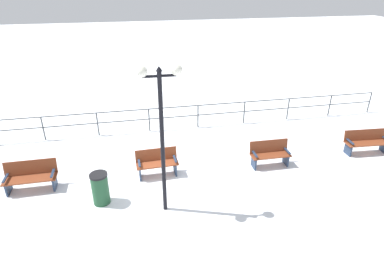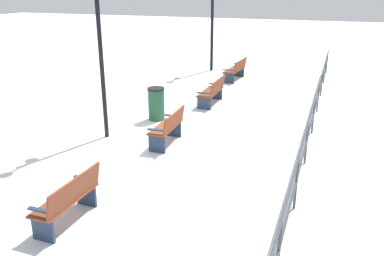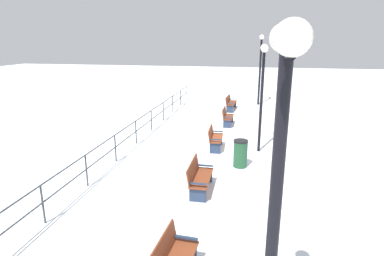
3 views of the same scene
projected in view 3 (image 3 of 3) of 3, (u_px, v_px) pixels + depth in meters
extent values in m
plane|color=white|center=(219.00, 149.00, 13.31)|extent=(80.00, 80.00, 0.00)
cube|color=brown|center=(161.00, 253.00, 5.80)|extent=(0.21, 1.64, 0.43)
cube|color=#23334C|center=(186.00, 252.00, 6.53)|extent=(0.47, 0.08, 0.44)
cube|color=#23334C|center=(186.00, 238.00, 6.43)|extent=(0.47, 0.10, 0.04)
cube|color=brown|center=(202.00, 178.00, 9.52)|extent=(0.53, 1.55, 0.04)
cube|color=brown|center=(193.00, 169.00, 9.50)|extent=(0.12, 1.54, 0.46)
cube|color=#23334C|center=(198.00, 195.00, 8.94)|extent=(0.47, 0.05, 0.43)
cube|color=#23334C|center=(205.00, 175.00, 10.21)|extent=(0.47, 0.05, 0.43)
cube|color=#23334C|center=(198.00, 184.00, 8.85)|extent=(0.47, 0.07, 0.04)
cube|color=#23334C|center=(206.00, 165.00, 10.12)|extent=(0.47, 0.07, 0.04)
cube|color=brown|center=(216.00, 138.00, 13.21)|extent=(0.52, 1.39, 0.04)
cube|color=brown|center=(211.00, 133.00, 13.18)|extent=(0.16, 1.37, 0.41)
cube|color=#23334C|center=(215.00, 148.00, 12.71)|extent=(0.43, 0.07, 0.46)
cube|color=#23334C|center=(217.00, 139.00, 13.83)|extent=(0.43, 0.07, 0.46)
cube|color=#23334C|center=(216.00, 139.00, 12.61)|extent=(0.43, 0.09, 0.04)
cube|color=#23334C|center=(218.00, 131.00, 13.73)|extent=(0.43, 0.09, 0.04)
cube|color=brown|center=(229.00, 117.00, 16.87)|extent=(0.47, 1.39, 0.04)
cube|color=brown|center=(224.00, 112.00, 16.86)|extent=(0.13, 1.38, 0.44)
cube|color=#23334C|center=(227.00, 124.00, 16.37)|extent=(0.41, 0.05, 0.44)
cube|color=#23334C|center=(229.00, 118.00, 17.49)|extent=(0.41, 0.05, 0.44)
cube|color=#23334C|center=(228.00, 117.00, 16.28)|extent=(0.41, 0.07, 0.04)
cube|color=#23334C|center=(230.00, 112.00, 17.40)|extent=(0.41, 0.07, 0.04)
cube|color=brown|center=(232.00, 103.00, 20.59)|extent=(0.58, 1.68, 0.04)
cube|color=brown|center=(228.00, 99.00, 20.59)|extent=(0.22, 1.66, 0.42)
cube|color=#23334C|center=(230.00, 108.00, 19.97)|extent=(0.43, 0.08, 0.43)
cube|color=#23334C|center=(233.00, 104.00, 21.32)|extent=(0.43, 0.08, 0.43)
cube|color=#23334C|center=(230.00, 103.00, 19.88)|extent=(0.43, 0.10, 0.04)
cube|color=#23334C|center=(234.00, 99.00, 21.23)|extent=(0.43, 0.10, 0.04)
cylinder|color=black|center=(272.00, 249.00, 3.50)|extent=(0.14, 0.14, 4.38)
cylinder|color=black|center=(287.00, 53.00, 2.95)|extent=(0.08, 0.84, 0.08)
sphere|color=white|center=(293.00, 37.00, 2.52)|extent=(0.31, 0.31, 0.31)
sphere|color=white|center=(284.00, 38.00, 3.31)|extent=(0.31, 0.31, 0.31)
cone|color=black|center=(288.00, 33.00, 2.90)|extent=(0.19, 0.19, 0.12)
cylinder|color=black|center=(261.00, 102.00, 12.51)|extent=(0.11, 0.11, 4.04)
cylinder|color=black|center=(264.00, 52.00, 12.00)|extent=(0.07, 0.82, 0.07)
sphere|color=white|center=(265.00, 48.00, 11.58)|extent=(0.29, 0.29, 0.29)
sphere|color=white|center=(264.00, 48.00, 12.35)|extent=(0.29, 0.29, 0.29)
cone|color=black|center=(264.00, 47.00, 11.95)|extent=(0.16, 0.16, 0.12)
cylinder|color=black|center=(260.00, 72.00, 21.70)|extent=(0.13, 0.13, 4.47)
cylinder|color=black|center=(262.00, 39.00, 21.13)|extent=(0.08, 0.68, 0.08)
sphere|color=white|center=(262.00, 37.00, 20.77)|extent=(0.31, 0.31, 0.31)
sphere|color=white|center=(262.00, 37.00, 21.42)|extent=(0.31, 0.31, 0.31)
cone|color=black|center=(262.00, 36.00, 21.09)|extent=(0.19, 0.19, 0.12)
cylinder|color=#383D42|center=(43.00, 205.00, 7.83)|extent=(0.05, 0.05, 1.00)
cylinder|color=#383D42|center=(87.00, 171.00, 9.84)|extent=(0.05, 0.05, 1.00)
cylinder|color=#383D42|center=(115.00, 148.00, 11.84)|extent=(0.05, 0.05, 1.00)
cylinder|color=#383D42|center=(136.00, 133.00, 13.84)|extent=(0.05, 0.05, 1.00)
cylinder|color=#383D42|center=(151.00, 121.00, 15.84)|extent=(0.05, 0.05, 1.00)
cylinder|color=#383D42|center=(163.00, 111.00, 17.84)|extent=(0.05, 0.05, 1.00)
cylinder|color=#383D42|center=(173.00, 104.00, 19.85)|extent=(0.05, 0.05, 1.00)
cylinder|color=#383D42|center=(181.00, 98.00, 21.85)|extent=(0.05, 0.05, 1.00)
cylinder|color=#383D42|center=(187.00, 93.00, 23.85)|extent=(0.05, 0.05, 1.00)
cylinder|color=#383D42|center=(135.00, 121.00, 13.71)|extent=(0.04, 21.17, 0.04)
cylinder|color=#383D42|center=(136.00, 131.00, 13.83)|extent=(0.04, 21.17, 0.04)
cylinder|color=#1E4C2D|center=(240.00, 154.00, 11.35)|extent=(0.49, 0.49, 0.92)
cylinder|color=black|center=(241.00, 141.00, 11.22)|extent=(0.51, 0.51, 0.06)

